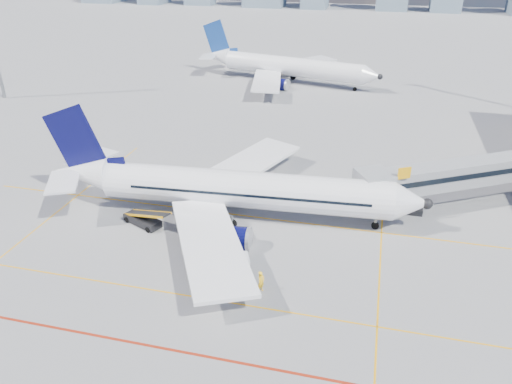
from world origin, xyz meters
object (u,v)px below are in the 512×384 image
main_aircraft (229,189)px  second_aircraft (285,66)px  cargo_dolly (229,267)px  baggage_tug (222,266)px  ramp_worker (261,282)px  belt_loader (143,219)px

main_aircraft → second_aircraft: 56.67m
second_aircraft → cargo_dolly: (8.15, -66.76, -2.10)m
main_aircraft → second_aircraft: main_aircraft is taller
baggage_tug → ramp_worker: (3.86, -1.64, 0.17)m
cargo_dolly → belt_loader: belt_loader is taller
belt_loader → ramp_worker: (14.21, -7.67, 0.34)m
second_aircraft → cargo_dolly: bearing=-69.5°
cargo_dolly → main_aircraft: bearing=81.8°
main_aircraft → baggage_tug: 10.44m
second_aircraft → belt_loader: (-2.93, -60.31, -2.57)m
baggage_tug → ramp_worker: ramp_worker is taller
main_aircraft → ramp_worker: 13.26m
second_aircraft → cargo_dolly: size_ratio=9.56×
baggage_tug → cargo_dolly: 0.89m
baggage_tug → belt_loader: belt_loader is taller
main_aircraft → second_aircraft: size_ratio=1.02×
second_aircraft → ramp_worker: size_ratio=19.69×
second_aircraft → belt_loader: size_ratio=6.37×
main_aircraft → belt_loader: size_ratio=6.51×
baggage_tug → cargo_dolly: (0.72, -0.42, 0.30)m
second_aircraft → ramp_worker: bearing=-67.0°
belt_loader → cargo_dolly: bearing=-6.1°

